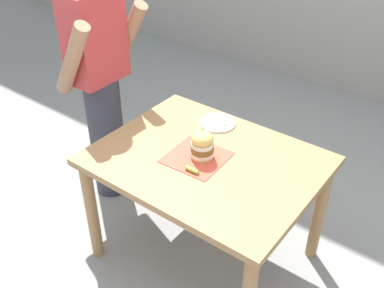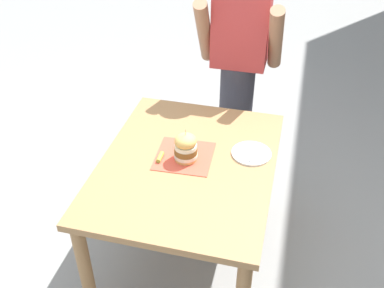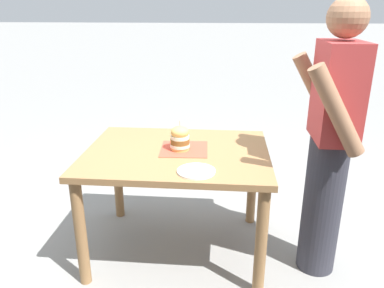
{
  "view_description": "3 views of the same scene",
  "coord_description": "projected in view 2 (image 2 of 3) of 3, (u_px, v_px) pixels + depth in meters",
  "views": [
    {
      "loc": [
        -1.61,
        -1.12,
        2.18
      ],
      "look_at": [
        0.0,
        0.1,
        0.8
      ],
      "focal_mm": 42.0,
      "sensor_mm": 36.0,
      "label": 1
    },
    {
      "loc": [
        0.49,
        -1.83,
        2.26
      ],
      "look_at": [
        0.0,
        0.1,
        0.8
      ],
      "focal_mm": 42.0,
      "sensor_mm": 36.0,
      "label": 2
    },
    {
      "loc": [
        2.26,
        0.3,
        1.63
      ],
      "look_at": [
        0.0,
        0.1,
        0.8
      ],
      "focal_mm": 35.0,
      "sensor_mm": 36.0,
      "label": 3
    }
  ],
  "objects": [
    {
      "name": "ground_plane",
      "position": [
        188.0,
        254.0,
        2.86
      ],
      "size": [
        80.0,
        80.0,
        0.0
      ],
      "primitive_type": "plane",
      "color": "gray"
    },
    {
      "name": "serving_paper",
      "position": [
        184.0,
        156.0,
        2.46
      ],
      "size": [
        0.32,
        0.32,
        0.0
      ],
      "primitive_type": "cube",
      "rotation": [
        0.0,
        0.0,
        0.05
      ],
      "color": "#D64C38",
      "rests_on": "patio_table"
    },
    {
      "name": "patio_table",
      "position": [
        188.0,
        177.0,
        2.49
      ],
      "size": [
        0.93,
        1.19,
        0.75
      ],
      "color": "#9E7247",
      "rests_on": "ground"
    },
    {
      "name": "sandwich",
      "position": [
        186.0,
        147.0,
        2.39
      ],
      "size": [
        0.13,
        0.13,
        0.2
      ],
      "color": "#E5B25B",
      "rests_on": "serving_paper"
    },
    {
      "name": "side_plate_with_forks",
      "position": [
        251.0,
        153.0,
        2.47
      ],
      "size": [
        0.22,
        0.22,
        0.02
      ],
      "color": "white",
      "rests_on": "patio_table"
    },
    {
      "name": "diner_across_table",
      "position": [
        238.0,
        66.0,
        3.05
      ],
      "size": [
        0.55,
        0.35,
        1.69
      ],
      "color": "#33333D",
      "rests_on": "ground"
    },
    {
      "name": "pickle_spear",
      "position": [
        160.0,
        157.0,
        2.43
      ],
      "size": [
        0.03,
        0.08,
        0.02
      ],
      "primitive_type": "cylinder",
      "rotation": [
        0.0,
        1.57,
        1.59
      ],
      "color": "#8EA83D",
      "rests_on": "serving_paper"
    }
  ]
}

